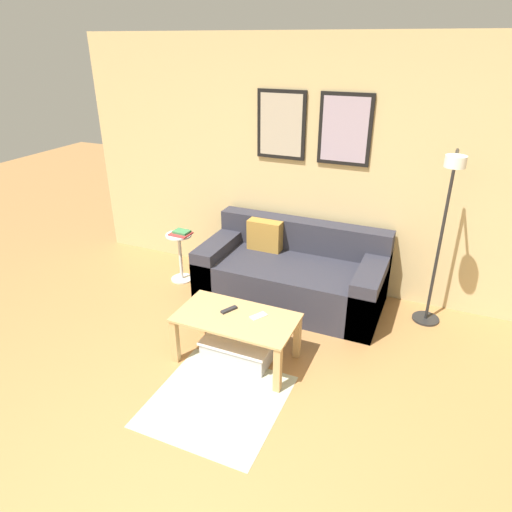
{
  "coord_description": "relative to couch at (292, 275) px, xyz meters",
  "views": [
    {
      "loc": [
        1.17,
        -1.36,
        2.47
      ],
      "look_at": [
        -0.2,
        1.76,
        0.85
      ],
      "focal_mm": 32.0,
      "sensor_mm": 36.0,
      "label": 1
    }
  ],
  "objects": [
    {
      "name": "coffee_table",
      "position": [
        -0.09,
        -1.12,
        0.06
      ],
      "size": [
        0.99,
        0.53,
        0.42
      ],
      "color": "tan",
      "rests_on": "ground_plane"
    },
    {
      "name": "wall_back",
      "position": [
        0.15,
        0.48,
        1.0
      ],
      "size": [
        5.6,
        0.09,
        2.55
      ],
      "color": "tan",
      "rests_on": "ground_plane"
    },
    {
      "name": "book_stack",
      "position": [
        -1.26,
        -0.08,
        0.29
      ],
      "size": [
        0.22,
        0.19,
        0.04
      ],
      "color": "#B73333",
      "rests_on": "side_table"
    },
    {
      "name": "floor_lamp",
      "position": [
        1.34,
        0.01,
        0.74
      ],
      "size": [
        0.25,
        0.51,
        1.67
      ],
      "color": "black",
      "rests_on": "ground_plane"
    },
    {
      "name": "storage_bin",
      "position": [
        -0.08,
        -1.09,
        -0.19
      ],
      "size": [
        0.59,
        0.41,
        0.19
      ],
      "color": "#B2B2B7",
      "rests_on": "ground_plane"
    },
    {
      "name": "remote_control",
      "position": [
        -0.18,
        -1.07,
        0.15
      ],
      "size": [
        0.1,
        0.15,
        0.02
      ],
      "primitive_type": "cube",
      "rotation": [
        0.0,
        0.0,
        -0.48
      ],
      "color": "#232328",
      "rests_on": "coffee_table"
    },
    {
      "name": "area_rug",
      "position": [
        -0.01,
        -1.64,
        -0.28
      ],
      "size": [
        0.96,
        0.99,
        0.01
      ],
      "primitive_type": "cube",
      "color": "#B2B79E",
      "rests_on": "ground_plane"
    },
    {
      "name": "cell_phone",
      "position": [
        0.08,
        -1.05,
        0.14
      ],
      "size": [
        0.13,
        0.15,
        0.01
      ],
      "primitive_type": "cube",
      "rotation": [
        0.0,
        0.0,
        -0.53
      ],
      "color": "silver",
      "rests_on": "coffee_table"
    },
    {
      "name": "couch",
      "position": [
        0.0,
        0.0,
        0.0
      ],
      "size": [
        1.84,
        0.9,
        0.77
      ],
      "color": "#2D2D38",
      "rests_on": "ground_plane"
    },
    {
      "name": "side_table",
      "position": [
        -1.28,
        -0.09,
        0.04
      ],
      "size": [
        0.29,
        0.29,
        0.55
      ],
      "color": "silver",
      "rests_on": "ground_plane"
    }
  ]
}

